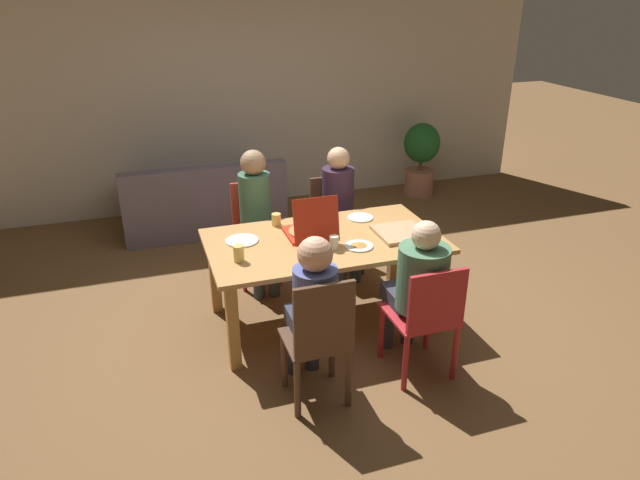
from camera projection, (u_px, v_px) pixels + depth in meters
ground_plane at (324, 318)px, 4.75m from camera, size 20.00×20.00×0.00m
back_wall at (243, 81)px, 6.73m from camera, size 7.52×0.12×3.00m
dining_table at (324, 250)px, 4.49m from camera, size 1.83×1.03×0.73m
chair_0 at (254, 227)px, 5.24m from camera, size 0.39×0.39×0.92m
person_0 at (257, 210)px, 5.02m from camera, size 0.28×0.52×1.26m
chair_1 at (319, 340)px, 3.59m from camera, size 0.41×0.39×0.95m
person_1 at (312, 303)px, 3.64m from camera, size 0.28×0.49×1.18m
chair_2 at (334, 219)px, 5.47m from camera, size 0.43×0.46×0.88m
person_2 at (340, 203)px, 5.25m from camera, size 0.30×0.51×1.22m
chair_3 at (426, 316)px, 3.86m from camera, size 0.44×0.45×0.89m
person_3 at (418, 282)px, 3.92m from camera, size 0.35×0.54×1.16m
pizza_box_0 at (310, 230)px, 4.48m from camera, size 0.36×0.43×0.38m
pizza_box_1 at (401, 233)px, 4.53m from camera, size 0.38×0.38×0.03m
plate_0 at (359, 246)px, 4.32m from camera, size 0.22×0.22×0.03m
plate_1 at (360, 218)px, 4.84m from camera, size 0.22×0.22×0.01m
plate_2 at (242, 241)px, 4.41m from camera, size 0.26×0.26×0.01m
drinking_glass_0 at (334, 243)px, 4.25m from camera, size 0.07×0.07×0.11m
drinking_glass_1 at (276, 220)px, 4.69m from camera, size 0.08×0.08×0.10m
drinking_glass_2 at (307, 259)px, 4.00m from camera, size 0.07×0.07×0.11m
drinking_glass_3 at (239, 253)px, 4.07m from camera, size 0.08×0.08×0.12m
couch at (204, 204)px, 6.39m from camera, size 1.75×0.83×0.81m
potted_plant at (421, 155)px, 7.32m from camera, size 0.46×0.46×0.95m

